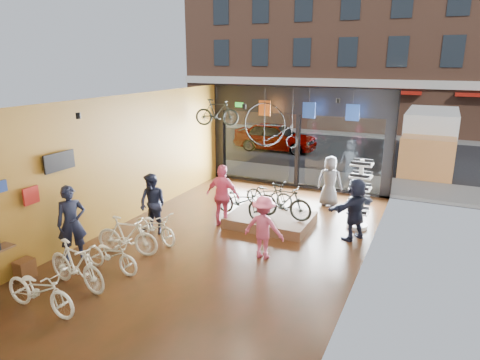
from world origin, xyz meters
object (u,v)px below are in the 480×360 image
Objects in this scene: customer_5 at (355,209)px; penny_farthing at (273,127)px; display_bike_right at (269,194)px; floor_bike_2 at (111,255)px; customer_0 at (72,223)px; display_platform at (270,220)px; hung_bike at (217,112)px; floor_bike_0 at (40,290)px; floor_bike_1 at (76,265)px; box_truck at (429,141)px; customer_2 at (223,196)px; floor_bike_4 at (155,227)px; floor_bike_3 at (127,236)px; customer_4 at (330,181)px; display_bike_left at (241,201)px; street_car at (275,137)px; display_bike_mid at (283,202)px; customer_3 at (264,227)px; sunglasses_rack at (359,194)px; customer_1 at (153,204)px.

penny_farthing is at bearing -95.61° from customer_5.
display_bike_right is at bearing -71.16° from penny_farthing.
customer_5 reaches higher than display_bike_right.
customer_0 is at bearing 88.52° from floor_bike_2.
hung_bike is (-3.06, 2.42, 2.78)m from display_platform.
floor_bike_1 reaches higher than floor_bike_0.
display_platform is at bearing -20.51° from floor_bike_0.
box_truck is at bearing -62.26° from hung_bike.
customer_2 is at bearing -166.08° from hung_bike.
penny_farthing is at bearing 1.20° from floor_bike_4.
penny_farthing is (1.52, 6.16, 2.00)m from floor_bike_3.
customer_2 is 1.10× the size of customer_4.
customer_0 is 1.11× the size of customer_4.
display_bike_left is 1.01× the size of customer_2.
floor_bike_2 is at bearing -15.03° from customer_5.
street_car is 2.52× the size of floor_bike_1.
hung_bike reaches higher than display_platform.
display_bike_mid is at bearing -158.55° from customer_2.
floor_bike_1 is 4.36m from customer_3.
floor_bike_4 is at bearing -159.52° from sunglasses_rack.
display_bike_right is 0.92× the size of customer_4.
floor_bike_2 is at bearing -54.25° from customer_0.
penny_farthing is at bearing -24.33° from floor_bike_3.
display_bike_right is 3.91m from hung_bike.
customer_5 is at bearing -167.43° from customer_2.
customer_2 is (2.46, -10.89, 0.18)m from street_car.
customer_4 is at bearing -147.93° from street_car.
customer_0 reaches higher than customer_5.
floor_bike_1 is 1.08× the size of floor_bike_4.
customer_2 is (1.53, 1.32, 0.07)m from customer_1.
customer_2 is (-0.91, -1.38, 0.22)m from display_bike_right.
penny_farthing reaches higher than floor_bike_3.
penny_farthing reaches higher than customer_4.
box_truck is 9.34m from customer_5.
floor_bike_2 is 6.99m from sunglasses_rack.
box_truck is 3.77× the size of display_bike_mid.
display_bike_right reaches higher than floor_bike_2.
floor_bike_4 is 0.84× the size of penny_farthing.
customer_3 is at bearing 4.56° from customer_1.
customer_1 is 0.84× the size of sunglasses_rack.
display_bike_mid is 1.10m from display_bike_right.
display_bike_left is at bearing 43.27° from customer_1.
street_car is at bearing 101.02° from customer_1.
customer_4 is (3.69, 5.89, 0.35)m from floor_bike_3.
floor_bike_1 is at bearing 172.56° from floor_bike_3.
floor_bike_4 is 1.03× the size of hung_bike.
sunglasses_rack is at bearing -28.92° from penny_farthing.
box_truck is at bearing 52.61° from penny_farthing.
customer_3 reaches higher than floor_bike_3.
display_bike_left reaches higher than floor_bike_2.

